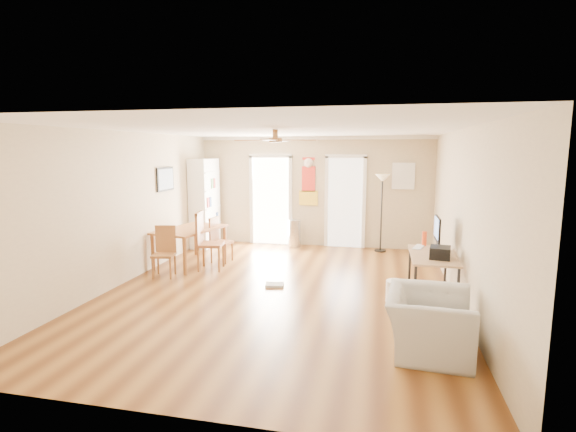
% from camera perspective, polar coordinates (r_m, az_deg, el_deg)
% --- Properties ---
extents(floor, '(7.00, 7.00, 0.00)m').
position_cam_1_polar(floor, '(7.21, -1.02, -9.79)').
color(floor, brown).
rests_on(floor, ground).
extents(ceiling, '(5.50, 7.00, 0.00)m').
position_cam_1_polar(ceiling, '(6.84, -1.08, 11.33)').
color(ceiling, silver).
rests_on(ceiling, floor).
extents(wall_back, '(5.50, 0.04, 2.60)m').
position_cam_1_polar(wall_back, '(10.32, 3.42, 3.22)').
color(wall_back, beige).
rests_on(wall_back, floor).
extents(wall_front, '(5.50, 0.04, 2.60)m').
position_cam_1_polar(wall_front, '(3.66, -13.83, -7.25)').
color(wall_front, beige).
rests_on(wall_front, floor).
extents(wall_left, '(0.04, 7.00, 2.60)m').
position_cam_1_polar(wall_left, '(7.99, -20.62, 1.06)').
color(wall_left, beige).
rests_on(wall_left, floor).
extents(wall_right, '(0.04, 7.00, 2.60)m').
position_cam_1_polar(wall_right, '(6.83, 22.03, -0.25)').
color(wall_right, beige).
rests_on(wall_right, floor).
extents(crown_molding, '(5.50, 7.00, 0.08)m').
position_cam_1_polar(crown_molding, '(6.84, -1.08, 10.99)').
color(crown_molding, white).
rests_on(crown_molding, wall_back).
extents(kitchen_doorway, '(0.90, 0.10, 2.10)m').
position_cam_1_polar(kitchen_doorway, '(10.54, -2.26, 1.98)').
color(kitchen_doorway, white).
rests_on(kitchen_doorway, wall_back).
extents(bathroom_doorway, '(0.80, 0.10, 2.10)m').
position_cam_1_polar(bathroom_doorway, '(10.25, 7.54, 1.71)').
color(bathroom_doorway, white).
rests_on(bathroom_doorway, wall_back).
extents(wall_decal, '(0.46, 0.03, 1.10)m').
position_cam_1_polar(wall_decal, '(10.30, 2.72, 4.61)').
color(wall_decal, red).
rests_on(wall_decal, wall_back).
extents(ac_grille, '(0.50, 0.04, 0.60)m').
position_cam_1_polar(ac_grille, '(10.15, 14.97, 5.11)').
color(ac_grille, white).
rests_on(ac_grille, wall_back).
extents(framed_poster, '(0.04, 0.66, 0.48)m').
position_cam_1_polar(framed_poster, '(9.15, -15.88, 4.71)').
color(framed_poster, black).
rests_on(framed_poster, wall_left).
extents(ceiling_fan, '(1.24, 1.24, 0.20)m').
position_cam_1_polar(ceiling_fan, '(6.54, -1.69, 9.95)').
color(ceiling_fan, '#593819').
rests_on(ceiling_fan, ceiling).
extents(bookshelf, '(0.69, 1.02, 2.08)m').
position_cam_1_polar(bookshelf, '(10.45, -10.93, 1.71)').
color(bookshelf, white).
rests_on(bookshelf, floor).
extents(dining_table, '(1.17, 1.62, 0.73)m').
position_cam_1_polar(dining_table, '(8.95, -12.71, -3.91)').
color(dining_table, '#A97436').
rests_on(dining_table, floor).
extents(dining_chair_right_a, '(0.41, 0.41, 0.91)m').
position_cam_1_polar(dining_chair_right_a, '(8.98, -8.74, -3.14)').
color(dining_chair_right_a, '#A96536').
rests_on(dining_chair_right_a, floor).
extents(dining_chair_right_b, '(0.52, 0.52, 1.11)m').
position_cam_1_polar(dining_chair_right_b, '(8.44, -10.16, -3.27)').
color(dining_chair_right_b, '#9A5931').
rests_on(dining_chair_right_b, floor).
extents(dining_chair_near, '(0.44, 0.44, 0.91)m').
position_cam_1_polar(dining_chair_near, '(8.15, -16.09, -4.61)').
color(dining_chair_near, '#A46C35').
rests_on(dining_chair_near, floor).
extents(trash_can, '(0.38, 0.38, 0.65)m').
position_cam_1_polar(trash_can, '(10.26, 0.86, -2.31)').
color(trash_can, '#B6B6B9').
rests_on(trash_can, floor).
extents(torchiere_lamp, '(0.38, 0.38, 1.75)m').
position_cam_1_polar(torchiere_lamp, '(9.94, 12.21, 0.36)').
color(torchiere_lamp, black).
rests_on(torchiere_lamp, floor).
extents(computer_desk, '(0.66, 1.31, 0.70)m').
position_cam_1_polar(computer_desk, '(7.09, 18.39, -7.60)').
color(computer_desk, tan).
rests_on(computer_desk, floor).
extents(imac, '(0.09, 0.57, 0.53)m').
position_cam_1_polar(imac, '(7.32, 19.08, -2.16)').
color(imac, black).
rests_on(imac, computer_desk).
extents(keyboard, '(0.23, 0.41, 0.01)m').
position_cam_1_polar(keyboard, '(7.43, 16.83, -3.92)').
color(keyboard, silver).
rests_on(keyboard, computer_desk).
extents(printer, '(0.34, 0.38, 0.17)m').
position_cam_1_polar(printer, '(6.78, 19.42, -4.56)').
color(printer, black).
rests_on(printer, computer_desk).
extents(orange_bottle, '(0.10, 0.10, 0.24)m').
position_cam_1_polar(orange_bottle, '(7.57, 17.53, -2.86)').
color(orange_bottle, '#F64815').
rests_on(orange_bottle, computer_desk).
extents(wastebasket_a, '(0.36, 0.36, 0.33)m').
position_cam_1_polar(wastebasket_a, '(6.84, 13.99, -9.63)').
color(wastebasket_a, white).
rests_on(wastebasket_a, floor).
extents(wastebasket_b, '(0.29, 0.29, 0.29)m').
position_cam_1_polar(wastebasket_b, '(5.91, 15.12, -12.86)').
color(wastebasket_b, silver).
rests_on(wastebasket_b, floor).
extents(floor_cloth, '(0.34, 0.29, 0.04)m').
position_cam_1_polar(floor_cloth, '(7.42, -1.77, -9.06)').
color(floor_cloth, '#A7A7A2').
rests_on(floor_cloth, floor).
extents(armchair, '(1.01, 1.14, 0.69)m').
position_cam_1_polar(armchair, '(5.31, 18.08, -13.21)').
color(armchair, '#B0AFAB').
rests_on(armchair, floor).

